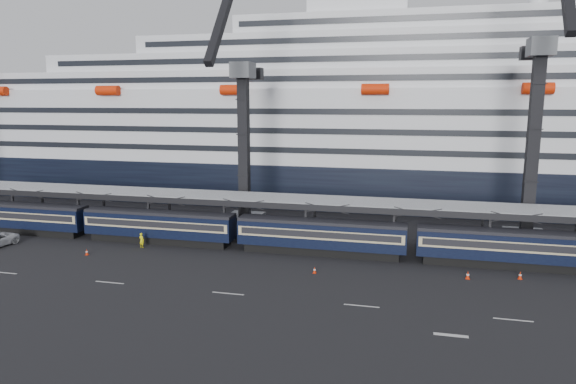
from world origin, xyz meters
The scene contains 12 objects.
ground centered at (0.00, 0.00, 0.00)m, with size 260.00×260.00×0.00m, color black.
lane_markings centered at (8.15, -5.23, 0.01)m, with size 111.00×4.27×0.02m.
train centered at (-4.65, 10.00, 2.20)m, with size 133.05×3.00×4.05m.
canopy centered at (0.00, 14.00, 5.25)m, with size 130.00×6.25×5.53m.
cruise_ship centered at (-1.08, 45.99, 12.34)m, with size 214.09×28.84×34.00m.
crane_dark_near centered at (-20.00, 18.59, 11.93)m, with size 4.50×17.75×35.08m.
crane_dark_mid centered at (15.00, 17.59, 13.36)m, with size 4.50×18.24×39.64m.
worker centered at (-29.05, 7.50, 0.88)m, with size 0.64×0.42×1.77m, color #FCF30D.
traffic_cone_b centered at (-33.56, 3.32, 0.35)m, with size 0.36×0.36×0.71m.
traffic_cone_c centered at (-7.44, 3.30, 0.34)m, with size 0.34×0.34×0.69m.
traffic_cone_d centered at (7.42, 5.16, 0.40)m, with size 0.41×0.41×0.82m.
traffic_cone_e centered at (12.39, 6.33, 0.39)m, with size 0.40×0.40×0.79m.
Camera 1 is at (1.62, -45.42, 17.19)m, focal length 32.00 mm.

